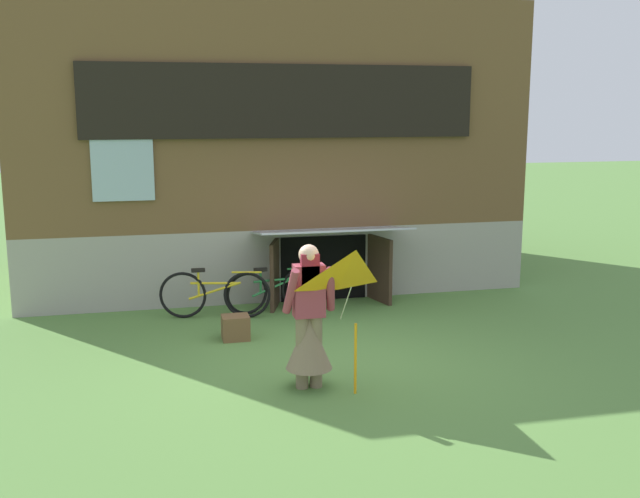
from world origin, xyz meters
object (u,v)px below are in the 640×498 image
at_px(bicycle_green, 274,290).
at_px(kite, 356,283).
at_px(person, 309,328).
at_px(bicycle_yellow, 215,294).
at_px(wooden_crate, 236,328).

bearing_deg(bicycle_green, kite, -97.06).
xyz_separation_m(person, bicycle_yellow, (-0.76, 3.05, -0.32)).
distance_m(person, kite, 0.85).
bearing_deg(bicycle_yellow, kite, -59.20).
bearing_deg(wooden_crate, bicycle_green, 59.58).
relative_size(bicycle_green, wooden_crate, 4.14).
bearing_deg(bicycle_green, bicycle_yellow, 179.33).
bearing_deg(kite, wooden_crate, 112.32).
distance_m(bicycle_green, bicycle_yellow, 0.93).
xyz_separation_m(kite, bicycle_green, (-0.24, 3.67, -0.94)).
bearing_deg(kite, bicycle_green, 93.71).
distance_m(bicycle_yellow, wooden_crate, 1.14).
bearing_deg(bicycle_yellow, person, -63.50).
relative_size(bicycle_green, bicycle_yellow, 0.93).
bearing_deg(kite, person, 131.00).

